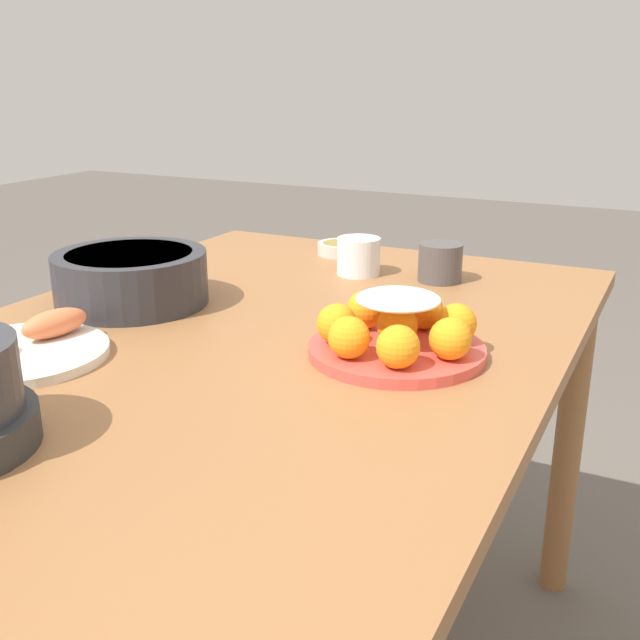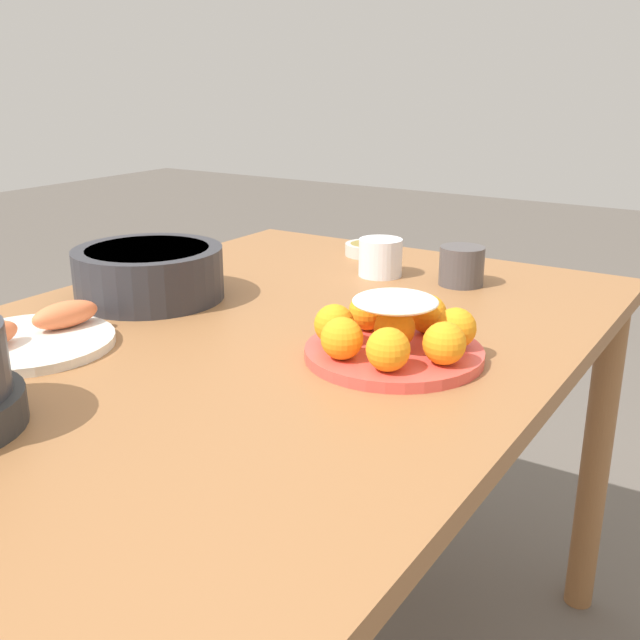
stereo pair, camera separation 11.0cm
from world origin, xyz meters
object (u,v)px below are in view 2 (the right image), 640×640
Objects in this scene: cup_near at (462,266)px; cup_far at (382,258)px; serving_bowl at (149,272)px; seafood_platter at (29,338)px; dining_table at (254,390)px; sauce_bowl at (369,249)px; cake_plate at (394,335)px.

cup_near is 0.98× the size of cup_far.
seafood_platter is at bearing -173.61° from serving_bowl.
cup_far is at bearing -0.59° from dining_table.
dining_table is 0.44m from cup_far.
seafood_platter is at bearing 133.32° from dining_table.
cup_near is 0.16m from cup_far.
serving_bowl is 0.28m from seafood_platter.
dining_table is at bearing -101.02° from serving_bowl.
serving_bowl is (0.05, 0.27, 0.15)m from dining_table.
cup_far is (-0.14, -0.11, 0.02)m from sauce_bowl.
sauce_bowl reaches higher than dining_table.
seafood_platter is at bearing 148.87° from cup_near.
seafood_platter reaches higher than sauce_bowl.
dining_table is at bearing -169.31° from sauce_bowl.
serving_bowl reaches higher than dining_table.
dining_table is at bearing 95.70° from cake_plate.
cake_plate is (0.02, -0.23, 0.13)m from dining_table.
cup_far is at bearing -37.24° from serving_bowl.
cake_plate reaches higher than cup_far.
cup_near is (0.39, -0.43, -0.01)m from serving_bowl.
sauce_bowl is at bearing 37.78° from cup_far.
serving_bowl reaches higher than cup_near.
cake_plate is at bearing -147.58° from sauce_bowl.
serving_bowl reaches higher than sauce_bowl.
cup_far reaches higher than seafood_platter.
cake_plate is 1.03× the size of seafood_platter.
dining_table is at bearing 159.77° from cup_near.
dining_table is 0.58m from sauce_bowl.
cake_plate is 0.42m from cup_near.
cup_near and cup_far have the same top height.
cake_plate is at bearing -93.35° from serving_bowl.
cake_plate is at bearing -149.69° from cup_far.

